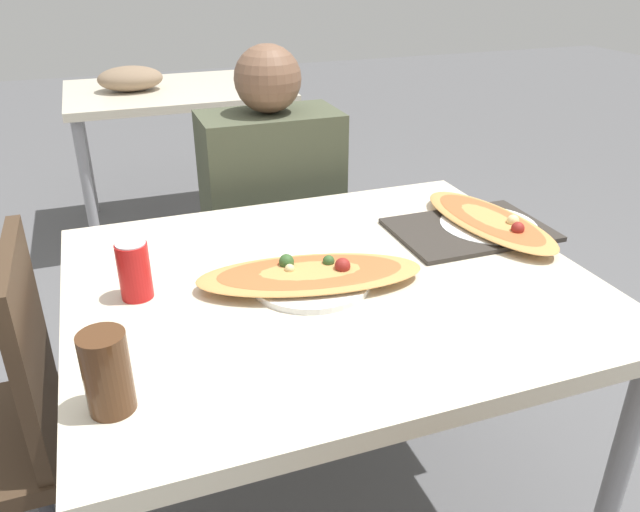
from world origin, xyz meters
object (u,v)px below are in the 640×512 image
(chair_far_seated, at_px, (266,235))
(pizza_main, at_px, (311,275))
(person_seated, at_px, (273,197))
(pizza_second, at_px, (489,222))
(dining_table, at_px, (330,306))
(drink_glass, at_px, (107,373))
(soda_can, at_px, (134,270))

(chair_far_seated, distance_m, pizza_main, 0.87)
(pizza_main, bearing_deg, chair_far_seated, 81.97)
(person_seated, relative_size, pizza_second, 2.46)
(person_seated, height_order, pizza_main, person_seated)
(dining_table, xyz_separation_m, pizza_second, (0.48, 0.11, 0.09))
(drink_glass, xyz_separation_m, pizza_second, (0.96, 0.39, -0.05))
(dining_table, bearing_deg, person_seated, 84.51)
(pizza_main, bearing_deg, person_seated, 80.69)
(chair_far_seated, relative_size, person_seated, 0.77)
(dining_table, xyz_separation_m, drink_glass, (-0.48, -0.29, 0.14))
(dining_table, bearing_deg, soda_can, 171.53)
(dining_table, relative_size, person_seated, 0.97)
(dining_table, height_order, pizza_main, pizza_main)
(drink_glass, relative_size, pizza_second, 0.30)
(pizza_main, xyz_separation_m, soda_can, (-0.36, 0.07, 0.04))
(dining_table, bearing_deg, pizza_second, 12.57)
(pizza_main, xyz_separation_m, pizza_second, (0.53, 0.12, -0.00))
(person_seated, distance_m, pizza_second, 0.72)
(dining_table, relative_size, chair_far_seated, 1.27)
(pizza_second, bearing_deg, chair_far_seated, 120.67)
(chair_far_seated, bearing_deg, drink_glass, 63.53)
(person_seated, relative_size, soda_can, 9.26)
(person_seated, distance_m, drink_glass, 1.13)
(person_seated, height_order, soda_can, person_seated)
(chair_far_seated, relative_size, pizza_main, 1.71)
(pizza_second, bearing_deg, person_seated, 125.30)
(pizza_main, bearing_deg, dining_table, 11.85)
(pizza_second, bearing_deg, drink_glass, -157.64)
(person_seated, xyz_separation_m, drink_glass, (-0.54, -0.98, 0.14))
(person_seated, distance_m, pizza_main, 0.72)
(person_seated, distance_m, soda_can, 0.80)
(soda_can, distance_m, drink_glass, 0.36)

